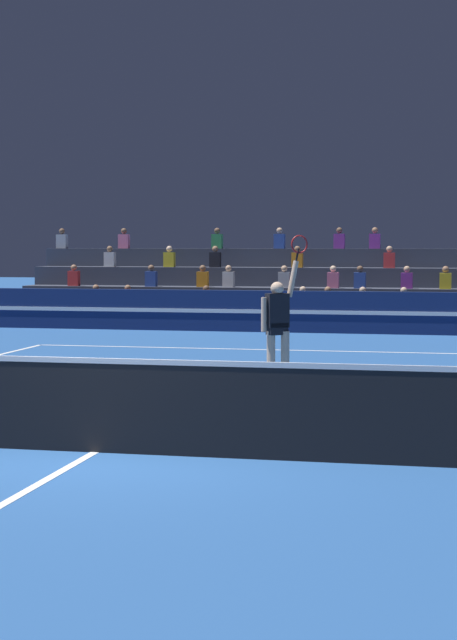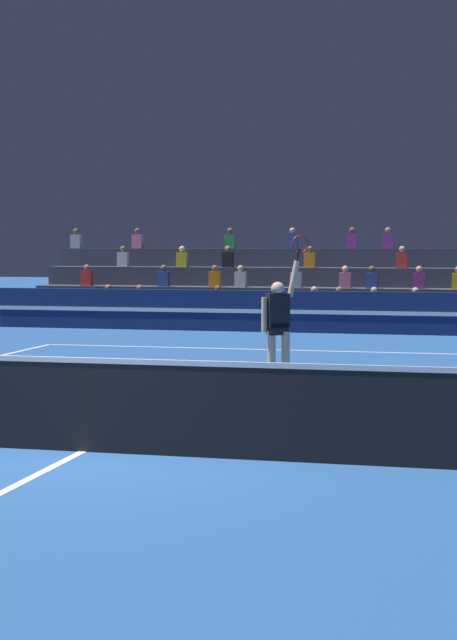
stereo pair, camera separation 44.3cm
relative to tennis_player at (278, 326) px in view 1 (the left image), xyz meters
The scene contains 7 objects.
ground_plane 6.20m from the tennis_player, 99.92° to the right, with size 120.00×120.00×0.00m, color #285699.
court_lines 6.20m from the tennis_player, 99.92° to the right, with size 11.10×23.90×0.01m.
tennis_net 6.13m from the tennis_player, 99.92° to the right, with size 12.00×0.10×1.10m.
sponsor_banner_wall 10.70m from the tennis_player, 95.66° to the left, with size 18.00×0.26×1.10m.
bleacher_stand 13.85m from the tennis_player, 94.38° to the left, with size 17.44×3.80×2.83m.
tennis_player is the anchor object (origin of this frame).
tennis_ball 1.15m from the tennis_player, 148.57° to the left, with size 0.07×0.07×0.07m, color #C6DB33.
Camera 1 is at (3.95, -11.20, 2.31)m, focal length 60.00 mm.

